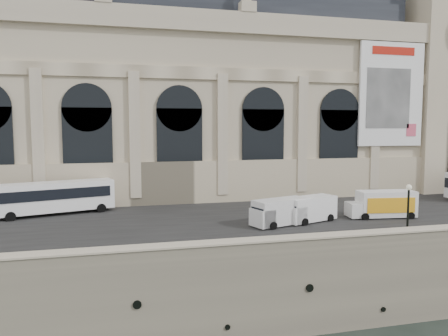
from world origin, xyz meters
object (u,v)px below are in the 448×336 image
object	(u,v)px
bus_left	(56,197)
lamp_right	(408,212)
box_truck	(382,204)
van_c	(308,209)
van_b	(278,212)

from	to	relation	value
bus_left	lamp_right	size ratio (longest dim) A/B	2.63
box_truck	lamp_right	bearing A→B (deg)	-110.69
van_c	box_truck	bearing A→B (deg)	0.46
bus_left	lamp_right	world-z (taller)	lamp_right
lamp_right	van_b	bearing A→B (deg)	140.40
bus_left	box_truck	world-z (taller)	bus_left
van_c	box_truck	world-z (taller)	box_truck
van_b	van_c	world-z (taller)	van_b
van_b	van_c	distance (m)	3.35
bus_left	van_c	bearing A→B (deg)	-21.82
bus_left	box_truck	xyz separation A→B (m)	(31.36, -9.30, -0.55)
bus_left	van_b	bearing A→B (deg)	-26.70
bus_left	van_c	world-z (taller)	bus_left
box_truck	van_c	bearing A→B (deg)	-179.54
van_c	box_truck	size ratio (longest dim) A/B	0.84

